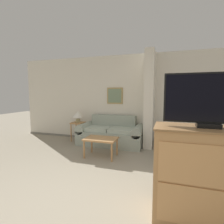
# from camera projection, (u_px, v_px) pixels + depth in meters

# --- Properties ---
(ground_plane) EXTENTS (20.00, 20.00, 0.00)m
(ground_plane) POSITION_uv_depth(u_px,v_px,m) (65.00, 222.00, 2.00)
(ground_plane) COLOR gray
(wall_back) EXTENTS (7.38, 0.16, 2.60)m
(wall_back) POSITION_uv_depth(u_px,v_px,m) (130.00, 99.00, 5.25)
(wall_back) COLOR silver
(wall_back) RESTS_ON ground_plane
(wall_partition_pillar) EXTENTS (0.24, 0.62, 2.60)m
(wall_partition_pillar) POSITION_uv_depth(u_px,v_px,m) (149.00, 100.00, 4.72)
(wall_partition_pillar) COLOR silver
(wall_partition_pillar) RESTS_ON ground_plane
(couch) EXTENTS (1.86, 0.84, 0.82)m
(couch) POSITION_uv_depth(u_px,v_px,m) (111.00, 134.00, 5.03)
(couch) COLOR #99A393
(couch) RESTS_ON ground_plane
(coffee_table) EXTENTS (0.73, 0.50, 0.44)m
(coffee_table) POSITION_uv_depth(u_px,v_px,m) (101.00, 140.00, 4.02)
(coffee_table) COLOR #B27F4C
(coffee_table) RESTS_ON ground_plane
(side_table) EXTENTS (0.37, 0.37, 0.58)m
(side_table) POSITION_uv_depth(u_px,v_px,m) (78.00, 126.00, 5.40)
(side_table) COLOR #B27F4C
(side_table) RESTS_ON ground_plane
(table_lamp) EXTENTS (0.31, 0.31, 0.35)m
(table_lamp) POSITION_uv_depth(u_px,v_px,m) (78.00, 115.00, 5.36)
(table_lamp) COLOR tan
(table_lamp) RESTS_ON side_table
(tv_dresser) EXTENTS (1.14, 0.53, 1.09)m
(tv_dresser) POSITION_uv_depth(u_px,v_px,m) (205.00, 175.00, 1.97)
(tv_dresser) COLOR #B27F4C
(tv_dresser) RESTS_ON ground_plane
(tv) EXTENTS (0.95, 0.16, 0.60)m
(tv) POSITION_uv_depth(u_px,v_px,m) (210.00, 100.00, 1.88)
(tv) COLOR black
(tv) RESTS_ON tv_dresser
(bed) EXTENTS (1.75, 1.97, 0.53)m
(bed) POSITION_uv_depth(u_px,v_px,m) (210.00, 149.00, 3.74)
(bed) COLOR #B27F4C
(bed) RESTS_ON ground_plane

